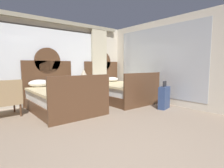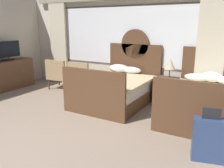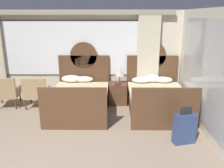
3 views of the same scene
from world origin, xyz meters
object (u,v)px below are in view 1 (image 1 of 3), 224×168
at_px(table_lamp_on_nightstand, 84,73).
at_px(book_on_nightstand, 85,84).
at_px(nightstand_between_beds, 84,93).
at_px(armchair_by_window_left, 6,98).
at_px(bed_near_window, 61,97).
at_px(bed_near_mirror, 118,90).
at_px(suitcase_on_floor, 164,97).

distance_m(table_lamp_on_nightstand, book_on_nightstand, 0.38).
relative_size(nightstand_between_beds, armchair_by_window_left, 0.69).
bearing_deg(bed_near_window, book_on_nightstand, 25.97).
distance_m(bed_near_mirror, armchair_by_window_left, 3.38).
height_order(bed_near_window, suitcase_on_floor, bed_near_window).
distance_m(armchair_by_window_left, suitcase_on_floor, 4.13).
bearing_deg(table_lamp_on_nightstand, armchair_by_window_left, -170.30).
bearing_deg(book_on_nightstand, armchair_by_window_left, -173.96).
height_order(nightstand_between_beds, armchair_by_window_left, armchair_by_window_left).
bearing_deg(suitcase_on_floor, armchair_by_window_left, 152.39).
bearing_deg(table_lamp_on_nightstand, suitcase_on_floor, -61.20).
bearing_deg(book_on_nightstand, suitcase_on_floor, -58.19).
bearing_deg(table_lamp_on_nightstand, book_on_nightstand, -111.39).
relative_size(nightstand_between_beds, suitcase_on_floor, 0.78).
bearing_deg(nightstand_between_beds, armchair_by_window_left, -171.46).
height_order(bed_near_window, book_on_nightstand, bed_near_window).
bearing_deg(suitcase_on_floor, bed_near_window, 145.14).
height_order(bed_near_mirror, book_on_nightstand, bed_near_mirror).
xyz_separation_m(table_lamp_on_nightstand, armchair_by_window_left, (-2.38, -0.41, -0.51)).
distance_m(book_on_nightstand, suitcase_on_floor, 2.56).
relative_size(book_on_nightstand, armchair_by_window_left, 0.29).
height_order(nightstand_between_beds, suitcase_on_floor, suitcase_on_floor).
bearing_deg(bed_near_mirror, suitcase_on_floor, -80.14).
height_order(bed_near_mirror, table_lamp_on_nightstand, bed_near_mirror).
relative_size(nightstand_between_beds, table_lamp_on_nightstand, 1.22).
height_order(bed_near_window, table_lamp_on_nightstand, bed_near_window).
bearing_deg(book_on_nightstand, bed_near_window, -154.03).
xyz_separation_m(nightstand_between_beds, book_on_nightstand, (-0.01, -0.10, 0.33)).
height_order(nightstand_between_beds, table_lamp_on_nightstand, table_lamp_on_nightstand).
bearing_deg(bed_near_window, armchair_by_window_left, 168.59).
height_order(bed_near_window, bed_near_mirror, same).
height_order(table_lamp_on_nightstand, armchair_by_window_left, table_lamp_on_nightstand).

